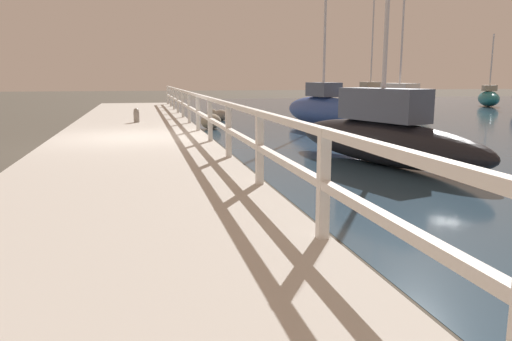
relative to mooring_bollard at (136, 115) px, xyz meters
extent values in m
plane|color=#4C473D|center=(-0.13, -4.33, -0.55)|extent=(120.00, 120.00, 0.00)
cube|color=beige|center=(-0.13, -4.33, -0.39)|extent=(3.88, 36.00, 0.31)
cube|color=white|center=(1.72, -13.06, 0.28)|extent=(0.10, 0.10, 1.03)
cube|color=white|center=(1.72, -10.56, 0.28)|extent=(0.10, 0.10, 1.03)
cube|color=white|center=(1.72, -8.07, 0.28)|extent=(0.10, 0.10, 1.03)
cube|color=white|center=(1.72, -5.58, 0.28)|extent=(0.10, 0.10, 1.03)
cube|color=white|center=(1.72, -3.09, 0.28)|extent=(0.10, 0.10, 1.03)
cube|color=white|center=(1.72, -0.59, 0.28)|extent=(0.10, 0.10, 1.03)
cube|color=white|center=(1.72, 1.90, 0.28)|extent=(0.10, 0.10, 1.03)
cube|color=white|center=(1.72, 4.39, 0.28)|extent=(0.10, 0.10, 1.03)
cube|color=white|center=(1.72, 6.88, 0.28)|extent=(0.10, 0.10, 1.03)
cube|color=white|center=(1.72, 9.38, 0.28)|extent=(0.10, 0.10, 1.03)
cube|color=white|center=(1.72, 11.87, 0.28)|extent=(0.10, 0.10, 1.03)
cube|color=white|center=(1.72, -4.33, 0.75)|extent=(0.09, 32.50, 0.08)
cube|color=white|center=(1.72, -4.33, 0.28)|extent=(0.09, 32.50, 0.08)
ellipsoid|color=gray|center=(2.55, 0.31, -0.28)|extent=(0.73, 0.66, 0.55)
ellipsoid|color=gray|center=(3.35, 5.57, -0.36)|extent=(0.51, 0.46, 0.38)
ellipsoid|color=gray|center=(3.48, 3.81, -0.32)|extent=(0.62, 0.56, 0.46)
cylinder|color=gray|center=(0.00, 0.00, -0.06)|extent=(0.19, 0.19, 0.36)
sphere|color=gray|center=(0.00, 0.00, 0.15)|extent=(0.17, 0.17, 0.17)
ellipsoid|color=orange|center=(11.88, 4.00, -0.04)|extent=(2.02, 4.34, 1.00)
cube|color=silver|center=(11.88, 4.00, 0.73)|extent=(1.18, 1.90, 0.54)
cylinder|color=silver|center=(11.88, 4.00, 2.74)|extent=(0.09, 0.09, 4.56)
ellipsoid|color=white|center=(13.53, 10.41, -0.01)|extent=(1.54, 3.98, 1.06)
cube|color=#9E937F|center=(13.53, 10.41, 0.76)|extent=(0.99, 1.07, 0.48)
cylinder|color=silver|center=(13.53, 10.41, 3.47)|extent=(0.09, 0.09, 5.90)
ellipsoid|color=black|center=(4.99, -7.79, -0.09)|extent=(2.36, 5.57, 0.90)
cube|color=#4C566B|center=(4.99, -7.79, 0.69)|extent=(1.19, 2.21, 0.66)
cylinder|color=silver|center=(4.99, -7.79, 2.65)|extent=(0.09, 0.09, 4.57)
ellipsoid|color=#2D4C9E|center=(6.63, 0.00, 0.01)|extent=(1.78, 5.51, 1.11)
cube|color=#4C566B|center=(6.63, 0.00, 0.82)|extent=(0.93, 1.53, 0.50)
cylinder|color=silver|center=(6.63, 0.00, 3.07)|extent=(0.09, 0.09, 4.99)
ellipsoid|color=#1E707A|center=(21.75, 10.52, -0.06)|extent=(2.32, 3.33, 0.96)
cube|color=#9E937F|center=(21.75, 10.52, 0.60)|extent=(1.03, 1.04, 0.36)
cylinder|color=silver|center=(21.75, 10.52, 2.18)|extent=(0.09, 0.09, 3.51)
camera|label=1|loc=(0.11, -17.25, 1.23)|focal=35.00mm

